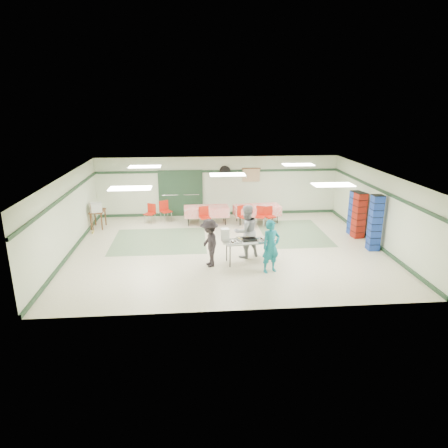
{
  "coord_description": "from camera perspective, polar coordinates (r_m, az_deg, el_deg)",
  "views": [
    {
      "loc": [
        -1.25,
        -13.47,
        5.08
      ],
      "look_at": [
        -0.14,
        -0.3,
        1.01
      ],
      "focal_mm": 32.0,
      "sensor_mm": 36.0,
      "label": 1
    }
  ],
  "objects": [
    {
      "name": "foam_box_stack",
      "position": [
        12.87,
        0.15,
        -1.53
      ],
      "size": [
        0.28,
        0.26,
        0.4
      ],
      "primitive_type": "cube",
      "rotation": [
        0.0,
        0.0,
        0.12
      ],
      "color": "white",
      "rests_on": "serving_table"
    },
    {
      "name": "serving_table",
      "position": [
        12.99,
        3.74,
        -2.55
      ],
      "size": [
        1.74,
        0.87,
        0.76
      ],
      "rotation": [
        0.0,
        0.0,
        0.12
      ],
      "color": "#9D9D99",
      "rests_on": "floor"
    },
    {
      "name": "chair_d",
      "position": [
        16.62,
        -2.83,
        1.31
      ],
      "size": [
        0.5,
        0.5,
        0.9
      ],
      "rotation": [
        0.0,
        0.0,
        0.22
      ],
      "color": "#B71C0E",
      "rests_on": "floor"
    },
    {
      "name": "volunteer_grey",
      "position": [
        13.39,
        3.18,
        -1.04
      ],
      "size": [
        1.08,
        0.97,
        1.82
      ],
      "primitive_type": "imported",
      "rotation": [
        0.0,
        0.0,
        3.53
      ],
      "color": "gray",
      "rests_on": "floor"
    },
    {
      "name": "sheet_tray_left",
      "position": [
        12.8,
        1.11,
        -2.54
      ],
      "size": [
        0.64,
        0.52,
        0.02
      ],
      "primitive_type": "cube",
      "rotation": [
        0.0,
        0.0,
        0.12
      ],
      "color": "silver",
      "rests_on": "serving_table"
    },
    {
      "name": "ceiling",
      "position": [
        13.73,
        0.49,
        7.15
      ],
      "size": [
        11.0,
        11.0,
        0.0
      ],
      "primitive_type": "plane",
      "rotation": [
        3.14,
        0.0,
        0.0
      ],
      "color": "white",
      "rests_on": "wall_back"
    },
    {
      "name": "chair_b",
      "position": [
        16.75,
        2.72,
        1.45
      ],
      "size": [
        0.56,
        0.56,
        0.91
      ],
      "rotation": [
        0.0,
        0.0,
        0.43
      ],
      "color": "#B71C0E",
      "rests_on": "floor"
    },
    {
      "name": "scroll_banner",
      "position": [
        18.4,
        3.9,
        6.98
      ],
      "size": [
        0.8,
        0.02,
        0.6
      ],
      "primitive_type": "cube",
      "color": "tan",
      "rests_on": "wall_back"
    },
    {
      "name": "double_door_right",
      "position": [
        18.35,
        -4.7,
        4.39
      ],
      "size": [
        0.9,
        0.06,
        2.1
      ],
      "primitive_type": "cube",
      "color": "gray",
      "rests_on": "floor"
    },
    {
      "name": "office_printer",
      "position": [
        17.14,
        -17.82,
        2.27
      ],
      "size": [
        0.54,
        0.5,
        0.36
      ],
      "primitive_type": "cube",
      "rotation": [
        0.0,
        0.0,
        0.23
      ],
      "color": "silver",
      "rests_on": "printer_table"
    },
    {
      "name": "chair_loose_b",
      "position": [
        17.52,
        -10.44,
        1.77
      ],
      "size": [
        0.54,
        0.54,
        0.86
      ],
      "rotation": [
        0.0,
        0.0,
        -0.47
      ],
      "color": "#B71C0E",
      "rests_on": "floor"
    },
    {
      "name": "chair_a",
      "position": [
        16.87,
        5.23,
        1.4
      ],
      "size": [
        0.5,
        0.5,
        0.86
      ],
      "rotation": [
        0.0,
        0.0,
        -0.29
      ],
      "color": "#B71C0E",
      "rests_on": "floor"
    },
    {
      "name": "chair_loose_a",
      "position": [
        17.66,
        -8.44,
        2.14
      ],
      "size": [
        0.59,
        0.59,
        0.93
      ],
      "rotation": [
        0.0,
        0.0,
        0.54
      ],
      "color": "#B71C0E",
      "rests_on": "floor"
    },
    {
      "name": "printer_table",
      "position": [
        17.39,
        -17.59,
        1.5
      ],
      "size": [
        0.56,
        0.85,
        0.74
      ],
      "rotation": [
        0.0,
        0.0,
        -0.02
      ],
      "color": "brown",
      "rests_on": "floor"
    },
    {
      "name": "dining_table_a",
      "position": [
        17.39,
        4.75,
        2.04
      ],
      "size": [
        2.05,
        1.06,
        0.77
      ],
      "rotation": [
        0.0,
        0.0,
        0.09
      ],
      "color": "red",
      "rests_on": "floor"
    },
    {
      "name": "trim_left",
      "position": [
        14.43,
        -21.73,
        3.79
      ],
      "size": [
        0.06,
        9.0,
        0.1
      ],
      "primitive_type": "cube",
      "rotation": [
        0.0,
        0.0,
        1.57
      ],
      "color": "#203B25",
      "rests_on": "wall_back"
    },
    {
      "name": "broom",
      "position": [
        16.76,
        -18.36,
        0.86
      ],
      "size": [
        0.05,
        0.2,
        1.22
      ],
      "primitive_type": "cylinder",
      "rotation": [
        0.14,
        0.0,
        -0.13
      ],
      "color": "brown",
      "rests_on": "floor"
    },
    {
      "name": "door_frame",
      "position": [
        18.34,
        -6.2,
        4.34
      ],
      "size": [
        2.0,
        0.03,
        2.15
      ],
      "primitive_type": "cube",
      "color": "#203B25",
      "rests_on": "floor"
    },
    {
      "name": "wall_back",
      "position": [
        18.39,
        -0.81,
        5.43
      ],
      "size": [
        11.0,
        0.0,
        11.0
      ],
      "primitive_type": "plane",
      "rotation": [
        1.57,
        0.0,
        0.0
      ],
      "color": "beige",
      "rests_on": "floor"
    },
    {
      "name": "sheet_tray_right",
      "position": [
        13.0,
        6.11,
        -2.32
      ],
      "size": [
        0.68,
        0.55,
        0.02
      ],
      "primitive_type": "cube",
      "rotation": [
        0.0,
        0.0,
        0.12
      ],
      "color": "silver",
      "rests_on": "serving_table"
    },
    {
      "name": "dining_table_b",
      "position": [
        17.17,
        -2.52,
        1.88
      ],
      "size": [
        1.91,
        0.89,
        0.77
      ],
      "rotation": [
        0.0,
        0.0,
        0.03
      ],
      "color": "red",
      "rests_on": "floor"
    },
    {
      "name": "sheet_tray_mid",
      "position": [
        13.05,
        2.95,
        -2.17
      ],
      "size": [
        0.57,
        0.46,
        0.02
      ],
      "primitive_type": "cube",
      "rotation": [
        0.0,
        0.0,
        0.12
      ],
      "color": "silver",
      "rests_on": "serving_table"
    },
    {
      "name": "volunteer_teal",
      "position": [
        12.3,
        6.72,
        -3.2
      ],
      "size": [
        0.71,
        0.59,
        1.66
      ],
      "primitive_type": "imported",
      "rotation": [
        0.0,
        0.0,
        0.37
      ],
      "color": "#137388",
      "rests_on": "floor"
    },
    {
      "name": "green_patch_a",
      "position": [
        15.38,
        -9.2,
        -2.37
      ],
      "size": [
        3.5,
        3.0,
        0.01
      ],
      "primitive_type": "cube",
      "color": "gray",
      "rests_on": "floor"
    },
    {
      "name": "crate_stack_red",
      "position": [
        16.16,
        18.72,
        1.17
      ],
      "size": [
        0.45,
        0.45,
        1.78
      ],
      "primitive_type": "cube",
      "rotation": [
        0.0,
        0.0,
        0.16
      ],
      "color": "maroon",
      "rests_on": "floor"
    },
    {
      "name": "green_patch_b",
      "position": [
        16.31,
        9.82,
        -1.26
      ],
      "size": [
        2.5,
        3.5,
        0.01
      ],
      "primitive_type": "cube",
      "color": "gray",
      "rests_on": "floor"
    },
    {
      "name": "baseboard_right",
      "position": [
        15.86,
        20.57,
        -2.45
      ],
      "size": [
        0.06,
        9.0,
        0.12
      ],
      "primitive_type": "cube",
      "rotation": [
        0.0,
        0.0,
        1.57
      ],
      "color": "#203B25",
      "rests_on": "floor"
    },
    {
      "name": "double_door_left",
      "position": [
        18.38,
        -7.67,
        4.31
      ],
      "size": [
        0.9,
        0.06,
        2.1
      ],
      "primitive_type": "cube",
      "color": "gray",
      "rests_on": "floor"
    },
    {
      "name": "wall_fan",
      "position": [
        18.23,
        0.14,
        7.56
      ],
      "size": [
        0.5,
        0.1,
        0.5
      ],
      "primitive_type": "cylinder",
      "rotation": [
        1.57,
        0.0,
        0.0
      ],
      "color": "black",
      "rests_on": "wall_back"
    },
    {
      "name": "baseboard_left",
      "position": [
        14.98,
        -20.9,
        -3.63
      ],
      "size": [
        0.06,
        9.0,
        0.12
      ],
      "primitive_type": "cube",
      "rotation": [
        0.0,
        0.0,
        1.57
      ],
      "color": "#203B25",
      "rests_on": "floor"
    },
    {
      "name": "chair_c",
      "position": [
        16.94,
        6.49,
        1.39
      ],
      "size": [
        0.5,
        0.5,
        0.85
      ],
      "rotation": [
        0.0,
        0.0,
        0.33
      ],
      "color": "#B71C0E",
      "rests_on": "floor"
    },
    {
      "name": "wall_front",
      "position": [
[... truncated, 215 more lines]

